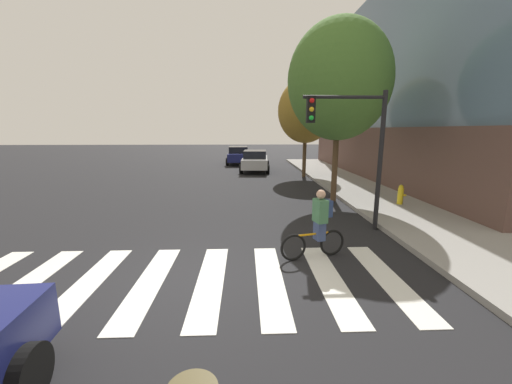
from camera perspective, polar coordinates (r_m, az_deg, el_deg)
ground_plane at (r=6.73m, az=-13.27°, el=-16.00°), size 120.00×120.00×0.00m
crosswalk_stripes at (r=6.74m, az=-13.96°, el=-15.92°), size 9.22×3.43×0.01m
sedan_mid at (r=23.10m, az=-0.17°, el=5.90°), size 2.36×4.64×1.57m
sedan_far at (r=28.21m, az=-3.33°, el=6.92°), size 2.22×4.63×1.59m
cyclist at (r=7.54m, az=11.58°, el=-5.92°), size 1.66×0.52×1.69m
traffic_light_near at (r=9.62m, az=17.91°, el=9.71°), size 2.47×0.28×4.20m
fire_hydrant at (r=13.51m, az=25.37°, el=-0.45°), size 0.33×0.22×0.78m
street_tree_near at (r=13.67m, az=15.26°, el=19.41°), size 4.19×4.19×7.46m
street_tree_mid at (r=20.40m, az=9.28°, el=14.72°), size 3.55×3.55×6.31m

